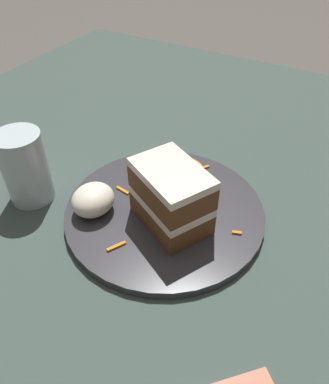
% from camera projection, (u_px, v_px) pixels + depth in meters
% --- Properties ---
extents(ground_plane, '(6.00, 6.00, 0.00)m').
position_uv_depth(ground_plane, '(148.00, 233.00, 0.54)').
color(ground_plane, '#4C4742').
rests_on(ground_plane, ground).
extents(dining_table, '(1.23, 1.11, 0.03)m').
position_uv_depth(dining_table, '(148.00, 226.00, 0.53)').
color(dining_table, '#384742').
rests_on(dining_table, ground).
extents(plate, '(0.28, 0.28, 0.01)m').
position_uv_depth(plate, '(165.00, 212.00, 0.52)').
color(plate, '#333338').
rests_on(plate, dining_table).
extents(cake_slice, '(0.11, 0.12, 0.09)m').
position_uv_depth(cake_slice, '(172.00, 196.00, 0.47)').
color(cake_slice, brown).
rests_on(cake_slice, plate).
extents(cream_dollop, '(0.06, 0.06, 0.04)m').
position_uv_depth(cream_dollop, '(93.00, 200.00, 0.50)').
color(cream_dollop, silver).
rests_on(cream_dollop, plate).
extents(orange_garnish, '(0.07, 0.07, 0.00)m').
position_uv_depth(orange_garnish, '(179.00, 170.00, 0.58)').
color(orange_garnish, orange).
rests_on(orange_garnish, plate).
extents(carrot_shreds_scatter, '(0.22, 0.19, 0.00)m').
position_uv_depth(carrot_shreds_scatter, '(155.00, 201.00, 0.53)').
color(carrot_shreds_scatter, orange).
rests_on(carrot_shreds_scatter, plate).
extents(drinking_glass, '(0.06, 0.06, 0.11)m').
position_uv_depth(drinking_glass, '(26.00, 172.00, 0.53)').
color(drinking_glass, silver).
rests_on(drinking_glass, dining_table).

